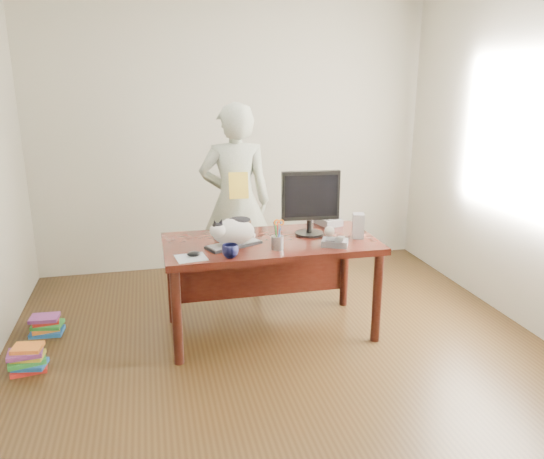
{
  "coord_description": "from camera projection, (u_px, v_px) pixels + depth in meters",
  "views": [
    {
      "loc": [
        -0.87,
        -3.12,
        1.94
      ],
      "look_at": [
        0.0,
        0.55,
        0.85
      ],
      "focal_mm": 35.0,
      "sensor_mm": 36.0,
      "label": 1
    }
  ],
  "objects": [
    {
      "name": "room",
      "position": [
        292.0,
        176.0,
        3.28
      ],
      "size": [
        4.5,
        4.5,
        4.5
      ],
      "color": "black",
      "rests_on": "ground"
    },
    {
      "name": "desk",
      "position": [
        268.0,
        256.0,
        4.12
      ],
      "size": [
        1.6,
        0.8,
        0.75
      ],
      "color": "black",
      "rests_on": "ground"
    },
    {
      "name": "keyboard",
      "position": [
        234.0,
        245.0,
        3.87
      ],
      "size": [
        0.44,
        0.31,
        0.02
      ],
      "rotation": [
        0.0,
        0.0,
        0.43
      ],
      "color": "black",
      "rests_on": "desk"
    },
    {
      "name": "cat",
      "position": [
        232.0,
        231.0,
        3.83
      ],
      "size": [
        0.38,
        0.31,
        0.23
      ],
      "rotation": [
        0.0,
        0.0,
        0.43
      ],
      "color": "silver",
      "rests_on": "keyboard"
    },
    {
      "name": "monitor",
      "position": [
        310.0,
        199.0,
        4.06
      ],
      "size": [
        0.45,
        0.24,
        0.51
      ],
      "rotation": [
        0.0,
        0.0,
        -0.08
      ],
      "color": "black",
      "rests_on": "desk"
    },
    {
      "name": "pen_cup",
      "position": [
        278.0,
        241.0,
        3.79
      ],
      "size": [
        0.11,
        0.11,
        0.22
      ],
      "rotation": [
        0.0,
        0.0,
        -0.28
      ],
      "color": "gray",
      "rests_on": "desk"
    },
    {
      "name": "mousepad",
      "position": [
        191.0,
        258.0,
        3.62
      ],
      "size": [
        0.23,
        0.21,
        0.0
      ],
      "rotation": [
        0.0,
        0.0,
        0.14
      ],
      "color": "silver",
      "rests_on": "desk"
    },
    {
      "name": "mouse",
      "position": [
        194.0,
        254.0,
        3.63
      ],
      "size": [
        0.1,
        0.07,
        0.04
      ],
      "rotation": [
        0.0,
        0.0,
        0.14
      ],
      "color": "black",
      "rests_on": "mousepad"
    },
    {
      "name": "coffee_mug",
      "position": [
        230.0,
        251.0,
        3.62
      ],
      "size": [
        0.16,
        0.16,
        0.09
      ],
      "primitive_type": "imported",
      "rotation": [
        0.0,
        0.0,
        0.82
      ],
      "color": "black",
      "rests_on": "desk"
    },
    {
      "name": "phone",
      "position": [
        335.0,
        242.0,
        3.87
      ],
      "size": [
        0.22,
        0.2,
        0.08
      ],
      "rotation": [
        0.0,
        0.0,
        -0.44
      ],
      "color": "slate",
      "rests_on": "desk"
    },
    {
      "name": "speaker",
      "position": [
        358.0,
        226.0,
        4.05
      ],
      "size": [
        0.11,
        0.12,
        0.19
      ],
      "rotation": [
        0.0,
        0.0,
        -0.3
      ],
      "color": "#969699",
      "rests_on": "desk"
    },
    {
      "name": "baseball",
      "position": [
        329.0,
        231.0,
        4.1
      ],
      "size": [
        0.08,
        0.08,
        0.08
      ],
      "rotation": [
        0.0,
        0.0,
        0.37
      ],
      "color": "silver",
      "rests_on": "desk"
    },
    {
      "name": "book_stack",
      "position": [
        237.0,
        226.0,
        4.25
      ],
      "size": [
        0.25,
        0.21,
        0.09
      ],
      "rotation": [
        0.0,
        0.0,
        -0.2
      ],
      "color": "#50151B",
      "rests_on": "desk"
    },
    {
      "name": "calculator",
      "position": [
        328.0,
        221.0,
        4.43
      ],
      "size": [
        0.21,
        0.25,
        0.06
      ],
      "rotation": [
        0.0,
        0.0,
        0.27
      ],
      "color": "slate",
      "rests_on": "desk"
    },
    {
      "name": "person",
      "position": [
        236.0,
        202.0,
        4.71
      ],
      "size": [
        0.67,
        0.47,
        1.74
      ],
      "primitive_type": "imported",
      "rotation": [
        0.0,
        0.0,
        3.05
      ],
      "color": "silver",
      "rests_on": "ground"
    },
    {
      "name": "held_book",
      "position": [
        239.0,
        186.0,
        4.5
      ],
      "size": [
        0.17,
        0.11,
        0.23
      ],
      "rotation": [
        0.0,
        0.0,
        -0.09
      ],
      "color": "yellow",
      "rests_on": "person"
    },
    {
      "name": "book_pile_a",
      "position": [
        28.0,
        359.0,
        3.61
      ],
      "size": [
        0.27,
        0.22,
        0.18
      ],
      "color": "red",
      "rests_on": "ground"
    },
    {
      "name": "book_pile_b",
      "position": [
        46.0,
        325.0,
        4.14
      ],
      "size": [
        0.26,
        0.2,
        0.15
      ],
      "color": "#1B55A3",
      "rests_on": "ground"
    }
  ]
}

